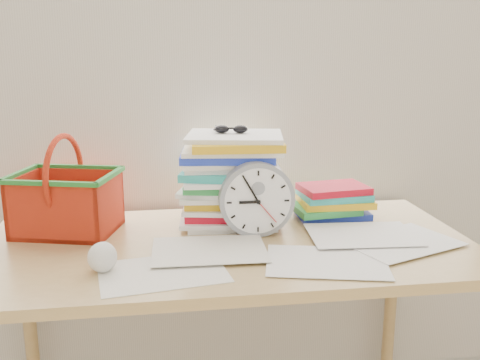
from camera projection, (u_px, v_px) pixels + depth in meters
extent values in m
cube|color=silver|center=(213.00, 31.00, 1.78)|extent=(4.00, 0.04, 2.70)
cube|color=beige|center=(214.00, 46.00, 1.77)|extent=(2.40, 0.01, 2.50)
cube|color=tan|center=(229.00, 247.00, 1.54)|extent=(1.40, 0.70, 0.03)
cylinder|color=tan|center=(30.00, 329.00, 1.83)|extent=(0.04, 0.04, 0.72)
cylinder|color=tan|center=(391.00, 303.00, 2.01)|extent=(0.04, 0.04, 0.72)
cylinder|color=gray|center=(257.00, 199.00, 1.57)|extent=(0.22, 0.04, 0.22)
sphere|color=white|center=(102.00, 257.00, 1.32)|extent=(0.08, 0.08, 0.08)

